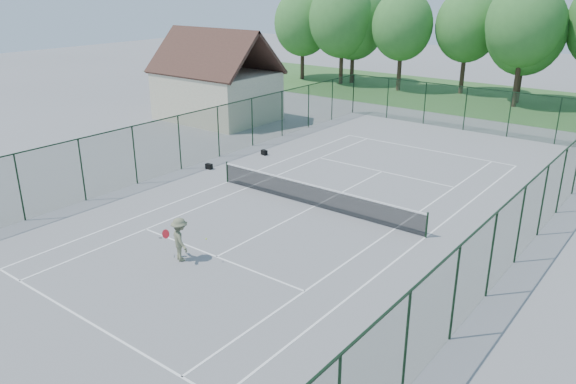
{
  "coord_description": "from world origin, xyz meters",
  "views": [
    {
      "loc": [
        13.68,
        -19.7,
        9.69
      ],
      "look_at": [
        0.0,
        -2.0,
        1.3
      ],
      "focal_mm": 35.0,
      "sensor_mm": 36.0,
      "label": 1
    }
  ],
  "objects": [
    {
      "name": "ground",
      "position": [
        0.0,
        0.0,
        0.0
      ],
      "size": [
        140.0,
        140.0,
        0.0
      ],
      "primitive_type": "plane",
      "color": "gray",
      "rests_on": "ground"
    },
    {
      "name": "tennis_player",
      "position": [
        -0.85,
        -7.38,
        0.84
      ],
      "size": [
        1.87,
        1.01,
        1.68
      ],
      "color": "#686C4F",
      "rests_on": "ground"
    },
    {
      "name": "sports_bag_a",
      "position": [
        -7.8,
        0.94,
        0.15
      ],
      "size": [
        0.4,
        0.27,
        0.3
      ],
      "primitive_type": "cube",
      "rotation": [
        0.0,
        0.0,
        0.14
      ],
      "color": "black",
      "rests_on": "ground"
    },
    {
      "name": "grass_far",
      "position": [
        0.0,
        30.0,
        0.01
      ],
      "size": [
        80.0,
        16.0,
        0.01
      ],
      "primitive_type": "cube",
      "color": "#3C6D31",
      "rests_on": "ground"
    },
    {
      "name": "sports_bag_b",
      "position": [
        -7.13,
        4.89,
        0.15
      ],
      "size": [
        0.42,
        0.31,
        0.3
      ],
      "primitive_type": "cube",
      "rotation": [
        0.0,
        0.0,
        -0.22
      ],
      "color": "black",
      "rests_on": "ground"
    },
    {
      "name": "fence_enclosure",
      "position": [
        0.0,
        0.0,
        1.56
      ],
      "size": [
        18.05,
        36.05,
        3.02
      ],
      "color": "#183921",
      "rests_on": "ground"
    },
    {
      "name": "utility_building",
      "position": [
        -16.0,
        10.0,
        3.12
      ],
      "size": [
        8.6,
        6.27,
        6.63
      ],
      "color": "beige",
      "rests_on": "ground"
    },
    {
      "name": "court_lines",
      "position": [
        0.0,
        0.0,
        0.0
      ],
      "size": [
        11.05,
        23.85,
        0.01
      ],
      "color": "white",
      "rests_on": "ground"
    },
    {
      "name": "tree_line_far",
      "position": [
        0.0,
        30.0,
        5.99
      ],
      "size": [
        39.4,
        6.4,
        9.7
      ],
      "color": "#3E2A20",
      "rests_on": "ground"
    },
    {
      "name": "tennis_net",
      "position": [
        0.0,
        0.0,
        0.58
      ],
      "size": [
        11.08,
        0.08,
        1.1
      ],
      "color": "black",
      "rests_on": "ground"
    }
  ]
}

